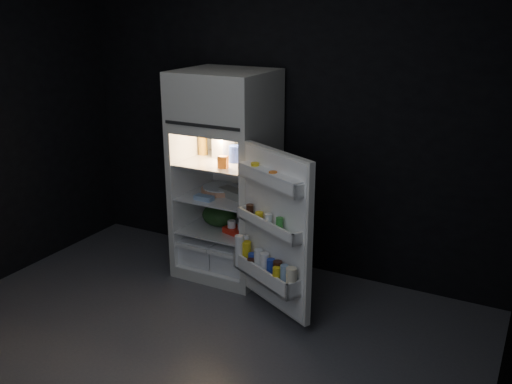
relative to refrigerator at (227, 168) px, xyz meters
The scene contains 17 objects.
floor 1.67m from the refrigerator, 75.43° to the right, with size 4.00×3.40×0.00m, color #4B4B50.
wall_back 0.65m from the refrigerator, 47.85° to the left, with size 4.00×0.00×2.70m, color black.
refrigerator is the anchor object (origin of this frame).
fridge_door 0.94m from the refrigerator, 37.63° to the right, with size 0.73×0.50×1.22m.
milk_jug 0.20m from the refrigerator, 154.52° to the left, with size 0.14×0.14×0.24m, color white.
mayo_jar 0.18m from the refrigerator, 16.00° to the right, with size 0.11×0.11×0.14m, color #1D35A1.
jam_jar 0.28m from the refrigerator, ahead, with size 0.09×0.09×0.13m, color black.
amber_bottle 0.33m from the refrigerator, 169.52° to the left, with size 0.08×0.08×0.22m, color #BB831D.
small_carton 0.28m from the refrigerator, 66.26° to the right, with size 0.08×0.06×0.10m, color #D06418.
egg_carton 0.24m from the refrigerator, 35.66° to the right, with size 0.30×0.11×0.07m, color gray.
pie 0.22m from the refrigerator, behind, with size 0.34×0.34×0.04m, color tan.
flat_package 0.34m from the refrigerator, 107.39° to the right, with size 0.16×0.08×0.04m, color #7B9ABE.
wrapped_pkg 0.27m from the refrigerator, 34.84° to the left, with size 0.12×0.10×0.05m, color beige.
produce_bag 0.44m from the refrigerator, 144.84° to the right, with size 0.31×0.27×0.20m, color #193815.
yogurt_tray 0.55m from the refrigerator, 37.81° to the right, with size 0.25×0.13×0.05m, color red.
small_can_red 0.53m from the refrigerator, 20.81° to the left, with size 0.07×0.07×0.09m, color red.
small_can_silver 0.54m from the refrigerator, 16.68° to the left, with size 0.06×0.06×0.09m, color #B7B6BB.
Camera 1 is at (2.07, -2.71, 2.30)m, focal length 40.00 mm.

